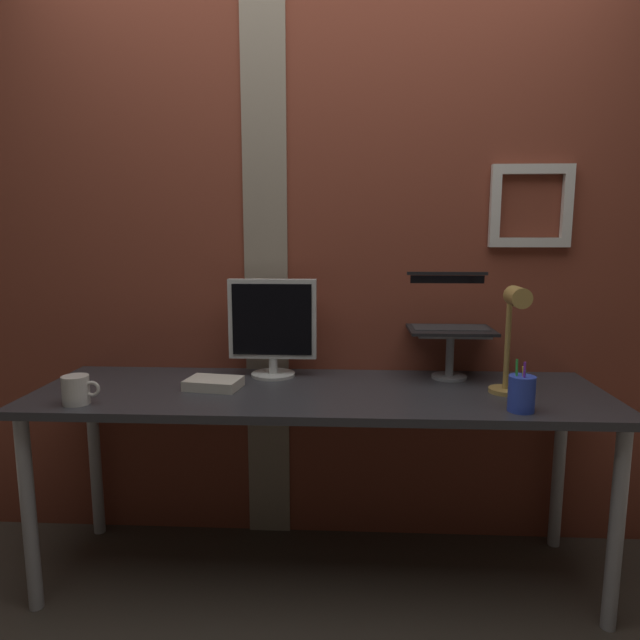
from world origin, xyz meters
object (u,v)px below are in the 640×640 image
Objects in this scene: monitor at (273,324)px; desk_lamp at (513,328)px; laptop at (448,314)px; coffee_mug at (77,390)px; pen_cup at (521,393)px.

desk_lamp is at bearing -15.58° from monitor.
laptop is 2.56× the size of coffee_mug.
desk_lamp reaches higher than monitor.
laptop reaches higher than coffee_mug.
desk_lamp is (0.17, -0.31, -0.00)m from laptop.
pen_cup is at bearing -92.93° from desk_lamp.
laptop is 0.54m from pen_cup.
desk_lamp is 1.53m from coffee_mug.
coffee_mug is at bearing -173.83° from desk_lamp.
monitor is 0.72m from laptop.
coffee_mug is (-1.34, -0.48, -0.20)m from laptop.
pen_cup is at bearing -71.29° from laptop.
laptop reaches higher than pen_cup.
monitor is at bearing 33.39° from coffee_mug.
laptop is at bearing 108.71° from pen_cup.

